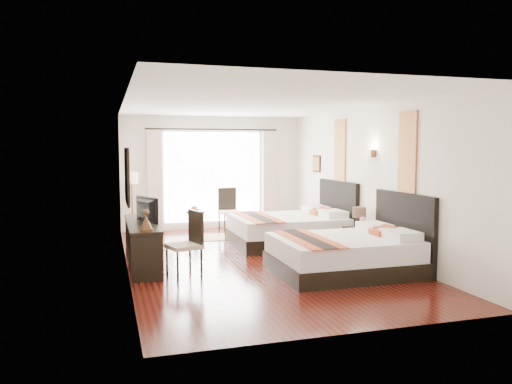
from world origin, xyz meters
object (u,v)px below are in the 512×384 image
object	(u,v)px
vase	(363,227)
desk_chair	(185,256)
bed_far	(292,228)
window_chair	(230,219)
bed_near	(348,252)
side_table	(195,223)
console_desk	(142,244)
television	(143,210)
table_lamp	(359,214)
fruit_bowl	(194,210)
nightstand	(359,242)
floor_lamp	(132,182)

from	to	relation	value
vase	desk_chair	xyz separation A→B (m)	(-3.36, -0.44, -0.25)
bed_far	window_chair	distance (m)	2.08
bed_near	side_table	bearing A→B (deg)	111.67
console_desk	bed_near	bearing A→B (deg)	-24.35
bed_near	console_desk	xyz separation A→B (m)	(-3.17, 1.44, 0.05)
vase	desk_chair	distance (m)	3.40
console_desk	desk_chair	size ratio (longest dim) A/B	2.14
console_desk	side_table	xyz separation A→B (m)	(1.43, 2.95, -0.11)
television	vase	bearing A→B (deg)	-118.35
table_lamp	vase	world-z (taller)	table_lamp
bed_far	window_chair	bearing A→B (deg)	114.74
bed_near	desk_chair	size ratio (longest dim) A/B	2.19
table_lamp	television	world-z (taller)	television
bed_near	table_lamp	xyz separation A→B (m)	(0.82, 1.17, 0.45)
table_lamp	side_table	size ratio (longest dim) A/B	0.77
fruit_bowl	window_chair	xyz separation A→B (m)	(0.85, -0.04, -0.24)
fruit_bowl	window_chair	distance (m)	0.88
table_lamp	side_table	distance (m)	4.15
bed_near	bed_far	xyz separation A→B (m)	(-0.04, 2.49, 0.01)
nightstand	television	size ratio (longest dim) A/B	0.72
television	window_chair	bearing A→B (deg)	-59.13
side_table	fruit_bowl	world-z (taller)	fruit_bowl
table_lamp	side_table	world-z (taller)	table_lamp
television	floor_lamp	bearing A→B (deg)	-21.41
table_lamp	vase	distance (m)	0.29
bed_near	fruit_bowl	bearing A→B (deg)	111.75
console_desk	floor_lamp	distance (m)	3.27
window_chair	nightstand	bearing A→B (deg)	21.61
bed_near	vase	size ratio (longest dim) A/B	18.79
television	floor_lamp	xyz separation A→B (m)	(-0.03, 3.16, 0.27)
desk_chair	floor_lamp	xyz separation A→B (m)	(-0.61, 4.04, 0.92)
bed_near	console_desk	distance (m)	3.48
console_desk	side_table	world-z (taller)	console_desk
desk_chair	table_lamp	bearing A→B (deg)	173.67
table_lamp	floor_lamp	distance (m)	5.28
vase	fruit_bowl	distance (m)	4.28
console_desk	side_table	distance (m)	3.28
nightstand	floor_lamp	world-z (taller)	floor_lamp
television	bed_far	bearing A→B (deg)	-93.14
bed_far	floor_lamp	world-z (taller)	floor_lamp
television	fruit_bowl	xyz separation A→B (m)	(1.39, 2.99, -0.41)
nightstand	table_lamp	world-z (taller)	table_lamp
bed_far	table_lamp	world-z (taller)	bed_far
vase	console_desk	xyz separation A→B (m)	(-3.96, 0.45, -0.18)
table_lamp	desk_chair	bearing A→B (deg)	-169.47
television	floor_lamp	distance (m)	3.17
nightstand	vase	xyz separation A→B (m)	(0.00, -0.11, 0.30)
vase	window_chair	distance (m)	3.81
side_table	fruit_bowl	size ratio (longest dim) A/B	2.25
bed_far	side_table	size ratio (longest dim) A/B	4.38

